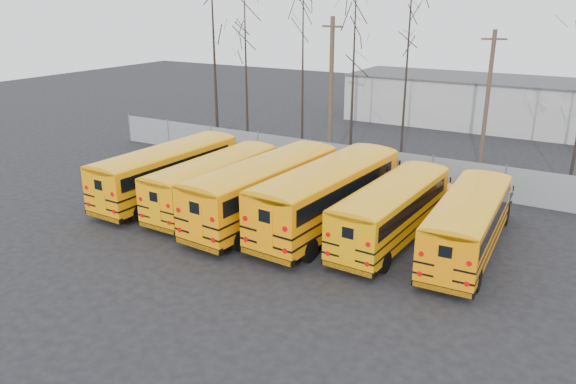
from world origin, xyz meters
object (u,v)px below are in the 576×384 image
Objects in this scene: bus_c at (267,185)px; bus_f at (469,219)px; bus_a at (170,168)px; utility_pole_right at (487,98)px; bus_d at (330,190)px; bus_e at (394,206)px; utility_pole_left at (331,89)px; bus_b at (216,178)px.

bus_c reaches higher than bus_f.
bus_c reaches higher than bus_a.
bus_a is 1.24× the size of utility_pole_right.
bus_d is at bearing 5.88° from bus_a.
bus_e is (3.15, 0.10, -0.25)m from bus_d.
utility_pole_right reaches higher than bus_c.
utility_pole_left reaches higher than bus_d.
bus_e is at bearing -179.07° from bus_f.
bus_d reaches higher than bus_f.
utility_pole_left reaches higher than bus_e.
bus_e is 3.30m from bus_f.
bus_c is 1.13× the size of bus_e.
bus_d is at bearing -175.25° from bus_e.
bus_d is 12.38m from utility_pole_left.
utility_pole_right is at bearing 90.14° from bus_e.
bus_f is (3.30, 0.19, -0.02)m from bus_e.
bus_c is 6.34m from bus_e.
bus_b is at bearing 3.12° from bus_a.
utility_pole_right reaches higher than bus_f.
utility_pole_right is (-2.59, 14.61, 2.86)m from bus_f.
utility_pole_left reaches higher than bus_c.
bus_b is at bearing -80.54° from utility_pole_left.
bus_b is 3.25m from bus_c.
bus_e is 1.02× the size of bus_f.
utility_pole_left is (-5.33, 10.77, 2.98)m from bus_d.
utility_pole_left is at bearing 86.42° from bus_b.
utility_pole_right is (7.00, 15.58, 2.63)m from bus_c.
bus_e is (12.65, 0.69, -0.11)m from bus_a.
bus_f is at bearing -26.91° from utility_pole_left.
utility_pole_right is (3.86, 14.90, 2.59)m from bus_d.
bus_b is at bearing -173.23° from bus_e.
bus_d is 1.35× the size of utility_pole_right.
utility_pole_left is 10.09m from utility_pole_right.
utility_pole_left is 1.09× the size of utility_pole_right.
utility_pole_right is at bearing 70.22° from bus_c.
utility_pole_left is at bearing 131.39° from bus_e.
utility_pole_left reaches higher than bus_a.
utility_pole_left is (-8.48, 10.67, 3.23)m from bus_e.
bus_b reaches higher than bus_f.
bus_f is 15.11m from utility_pole_right.
bus_f is (9.59, 0.97, -0.23)m from bus_c.
utility_pole_left reaches higher than utility_pole_right.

